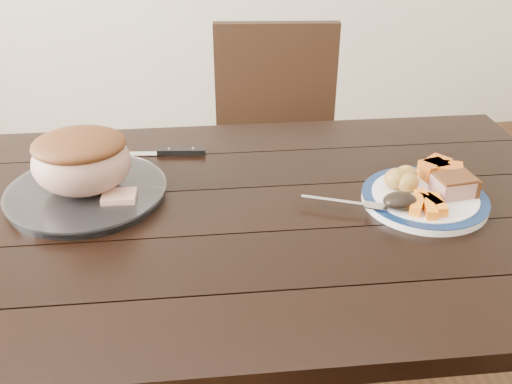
{
  "coord_description": "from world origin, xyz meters",
  "views": [
    {
      "loc": [
        -0.05,
        -1.02,
        1.38
      ],
      "look_at": [
        0.08,
        -0.02,
        0.8
      ],
      "focal_mm": 40.0,
      "sensor_mm": 36.0,
      "label": 1
    }
  ],
  "objects": [
    {
      "name": "dining_table",
      "position": [
        0.0,
        0.0,
        0.66
      ],
      "size": [
        1.63,
        0.95,
        0.75
      ],
      "rotation": [
        0.0,
        0.0,
        -0.03
      ],
      "color": "black",
      "rests_on": "ground"
    },
    {
      "name": "chair_far",
      "position": [
        0.25,
        0.74,
        0.52
      ],
      "size": [
        0.46,
        0.47,
        0.93
      ],
      "rotation": [
        0.0,
        0.0,
        3.03
      ],
      "color": "black",
      "rests_on": "ground"
    },
    {
      "name": "dinner_plate",
      "position": [
        0.44,
        -0.03,
        0.76
      ],
      "size": [
        0.27,
        0.27,
        0.02
      ],
      "primitive_type": "cylinder",
      "color": "white",
      "rests_on": "dining_table"
    },
    {
      "name": "plate_rim",
      "position": [
        0.44,
        -0.03,
        0.77
      ],
      "size": [
        0.27,
        0.27,
        0.02
      ],
      "primitive_type": "torus",
      "color": "#0E2247",
      "rests_on": "dinner_plate"
    },
    {
      "name": "serving_platter",
      "position": [
        -0.28,
        0.09,
        0.76
      ],
      "size": [
        0.34,
        0.34,
        0.02
      ],
      "primitive_type": "cylinder",
      "color": "white",
      "rests_on": "dining_table"
    },
    {
      "name": "pork_slice",
      "position": [
        0.5,
        -0.03,
        0.79
      ],
      "size": [
        0.09,
        0.07,
        0.04
      ],
      "primitive_type": "cube",
      "rotation": [
        0.0,
        0.0,
        0.11
      ],
      "color": "tan",
      "rests_on": "dinner_plate"
    },
    {
      "name": "roasted_potatoes",
      "position": [
        0.4,
        0.01,
        0.79
      ],
      "size": [
        0.08,
        0.08,
        0.05
      ],
      "color": "gold",
      "rests_on": "dinner_plate"
    },
    {
      "name": "carrot_batons",
      "position": [
        0.43,
        -0.08,
        0.78
      ],
      "size": [
        0.08,
        0.1,
        0.02
      ],
      "color": "orange",
      "rests_on": "dinner_plate"
    },
    {
      "name": "pumpkin_wedges",
      "position": [
        0.5,
        0.04,
        0.79
      ],
      "size": [
        0.1,
        0.09,
        0.04
      ],
      "color": "orange",
      "rests_on": "dinner_plate"
    },
    {
      "name": "dark_mushroom",
      "position": [
        0.37,
        -0.07,
        0.79
      ],
      "size": [
        0.07,
        0.05,
        0.03
      ],
      "primitive_type": "ellipsoid",
      "color": "black",
      "rests_on": "dinner_plate"
    },
    {
      "name": "fork",
      "position": [
        0.27,
        -0.04,
        0.77
      ],
      "size": [
        0.17,
        0.08,
        0.0
      ],
      "rotation": [
        0.0,
        0.0,
        -0.39
      ],
      "color": "silver",
      "rests_on": "dinner_plate"
    },
    {
      "name": "roast_joint",
      "position": [
        -0.28,
        0.09,
        0.83
      ],
      "size": [
        0.21,
        0.18,
        0.14
      ],
      "primitive_type": "ellipsoid",
      "color": "tan",
      "rests_on": "serving_platter"
    },
    {
      "name": "cut_slice",
      "position": [
        -0.2,
        0.04,
        0.78
      ],
      "size": [
        0.07,
        0.06,
        0.02
      ],
      "primitive_type": "cube",
      "rotation": [
        0.0,
        0.0,
        -0.05
      ],
      "color": "tan",
      "rests_on": "serving_platter"
    },
    {
      "name": "carving_knife",
      "position": [
        -0.11,
        0.28,
        0.76
      ],
      "size": [
        0.32,
        0.06,
        0.01
      ],
      "rotation": [
        0.0,
        0.0,
        -0.11
      ],
      "color": "silver",
      "rests_on": "dining_table"
    }
  ]
}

